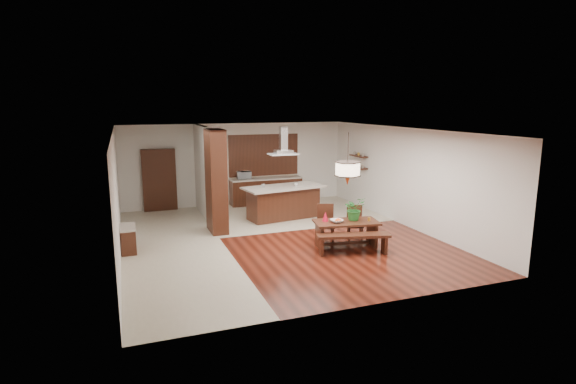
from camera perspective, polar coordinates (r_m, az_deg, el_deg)
name	(u,v)px	position (r m, az deg, el deg)	size (l,w,h in m)	color
room_shell	(277,162)	(11.81, -1.37, 3.77)	(9.00, 9.04, 2.92)	#3A120A
tile_hallway	(174,249)	(11.69, -14.27, -7.00)	(2.50, 9.00, 0.01)	beige
tile_kitchen	(289,213)	(14.92, 0.10, -2.71)	(5.50, 4.00, 0.01)	beige
soffit_band	(277,131)	(11.73, -1.39, 7.76)	(8.00, 9.00, 0.02)	#401F10
partition_pier	(216,181)	(12.69, -9.12, 1.35)	(0.45, 1.00, 2.90)	black
partition_stub	(203,171)	(14.74, -10.72, 2.65)	(0.18, 2.40, 2.90)	silver
hallway_console	(128,239)	(11.75, -19.62, -5.65)	(0.37, 0.88, 0.63)	black
hallway_doorway	(159,180)	(15.73, -16.02, 1.46)	(1.10, 0.20, 2.10)	black
rear_counter	(266,191)	(16.31, -2.80, 0.17)	(2.60, 0.62, 0.95)	black
kitchen_window	(264,155)	(16.37, -3.12, 4.72)	(2.60, 0.08, 1.50)	brown
shelf_lower	(358,167)	(15.83, 8.91, 3.10)	(0.26, 0.90, 0.04)	black
shelf_upper	(359,156)	(15.78, 8.95, 4.54)	(0.26, 0.90, 0.04)	black
dining_table	(346,228)	(11.48, 7.39, -4.55)	(1.72, 1.07, 0.67)	black
dining_bench	(353,244)	(11.02, 8.27, -6.56)	(1.77, 0.39, 0.50)	black
dining_chair_left	(326,224)	(11.82, 4.82, -4.03)	(0.44, 0.44, 0.98)	black
dining_chair_right	(355,223)	(12.06, 8.51, -3.96)	(0.41, 0.41, 0.92)	black
pendant_lantern	(348,159)	(11.13, 7.62, 4.17)	(0.64, 0.64, 1.31)	#FFE4C3
foliage_plant	(354,209)	(11.51, 8.41, -2.11)	(0.53, 0.46, 0.59)	#226826
fruit_bowl	(337,221)	(11.28, 6.19, -3.67)	(0.31, 0.31, 0.08)	beige
napkin_cone	(325,216)	(11.35, 4.77, -3.11)	(0.15, 0.15, 0.24)	#B60D23
gold_ornament	(369,219)	(11.53, 10.25, -3.40)	(0.07, 0.07, 0.10)	gold
kitchen_island	(284,202)	(14.15, -0.57, -1.26)	(2.67, 1.48, 1.05)	black
range_hood	(283,141)	(13.87, -0.59, 6.54)	(0.90, 0.55, 0.87)	silver
island_cup	(296,185)	(14.05, 1.03, 0.95)	(0.11, 0.11, 0.09)	white
microwave	(244,175)	(16.03, -5.60, 2.14)	(0.48, 0.33, 0.27)	silver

